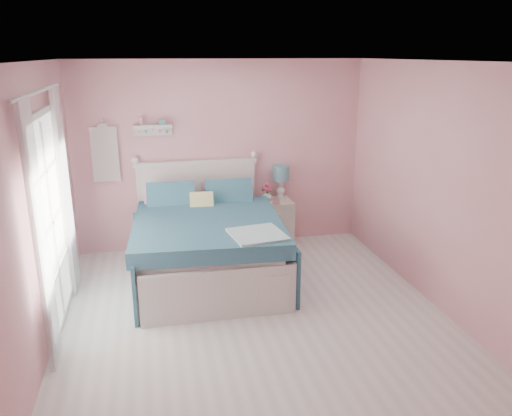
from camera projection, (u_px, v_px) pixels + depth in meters
name	position (u px, v px, depth m)	size (l,w,h in m)	color
floor	(256.00, 319.00, 5.23)	(4.50, 4.50, 0.00)	beige
room_shell	(256.00, 172.00, 4.76)	(4.50, 4.50, 4.50)	#D7888B
bed	(207.00, 245.00, 6.12)	(1.83, 2.23, 1.26)	silver
nightstand	(275.00, 223.00, 7.15)	(0.47, 0.46, 0.68)	beige
table_lamp	(281.00, 176.00, 7.08)	(0.24, 0.24, 0.47)	white
vase	(267.00, 195.00, 7.02)	(0.15, 0.15, 0.15)	white
teacup	(276.00, 201.00, 6.87)	(0.10, 0.10, 0.08)	#D08B98
roses	(267.00, 188.00, 6.98)	(0.14, 0.11, 0.12)	#C24267
wall_shelf	(153.00, 127.00, 6.58)	(0.50, 0.15, 0.25)	silver
hanging_dress	(105.00, 154.00, 6.54)	(0.34, 0.03, 0.72)	white
french_door	(51.00, 223.00, 4.89)	(0.04, 1.32, 2.16)	silver
curtain_near	(41.00, 239.00, 4.17)	(0.04, 0.40, 2.32)	white
curtain_far	(66.00, 193.00, 5.56)	(0.04, 0.40, 2.32)	white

